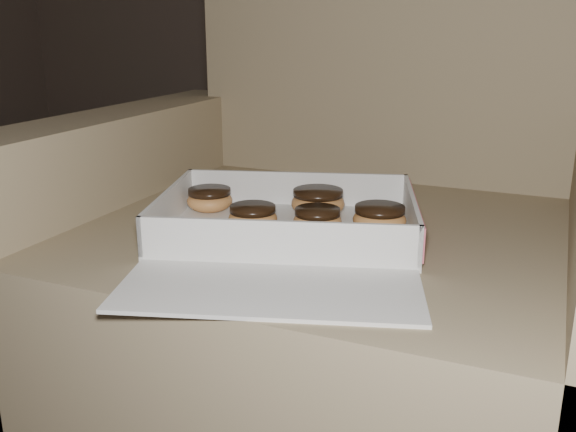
# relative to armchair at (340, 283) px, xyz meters

# --- Properties ---
(floor) EXTENTS (4.50, 4.50, 0.00)m
(floor) POSITION_rel_armchair_xyz_m (-0.61, -0.15, -0.31)
(floor) COLOR black
(floor) RESTS_ON ground
(armchair) EXTENTS (0.95, 0.80, 0.99)m
(armchair) POSITION_rel_armchair_xyz_m (0.00, 0.00, 0.00)
(armchair) COLOR #897357
(armchair) RESTS_ON floor
(bakery_box) EXTENTS (0.47, 0.52, 0.06)m
(bakery_box) POSITION_rel_armchair_xyz_m (-0.02, -0.18, 0.14)
(bakery_box) COLOR silver
(bakery_box) RESTS_ON armchair
(donut_a) EXTENTS (0.07, 0.07, 0.04)m
(donut_a) POSITION_rel_armchair_xyz_m (0.01, -0.15, 0.16)
(donut_a) COLOR #D4864A
(donut_a) RESTS_ON bakery_box
(donut_b) EXTENTS (0.07, 0.07, 0.04)m
(donut_b) POSITION_rel_armchair_xyz_m (-0.08, -0.17, 0.16)
(donut_b) COLOR #D4864A
(donut_b) RESTS_ON bakery_box
(donut_c) EXTENTS (0.08, 0.08, 0.04)m
(donut_c) POSITION_rel_armchair_xyz_m (-0.02, -0.07, 0.16)
(donut_c) COLOR #D4864A
(donut_c) RESTS_ON bakery_box
(donut_d) EXTENTS (0.08, 0.08, 0.04)m
(donut_d) POSITION_rel_armchair_xyz_m (0.09, -0.11, 0.16)
(donut_d) COLOR #D4864A
(donut_d) RESTS_ON bakery_box
(donut_e) EXTENTS (0.07, 0.07, 0.04)m
(donut_e) POSITION_rel_armchair_xyz_m (-0.19, -0.11, 0.16)
(donut_e) COLOR #D4864A
(donut_e) RESTS_ON bakery_box
(crumb_a) EXTENTS (0.01, 0.01, 0.00)m
(crumb_a) POSITION_rel_armchair_xyz_m (0.13, -0.15, 0.14)
(crumb_a) COLOR black
(crumb_a) RESTS_ON bakery_box
(crumb_b) EXTENTS (0.01, 0.01, 0.00)m
(crumb_b) POSITION_rel_armchair_xyz_m (0.12, -0.17, 0.14)
(crumb_b) COLOR black
(crumb_b) RESTS_ON bakery_box
(crumb_c) EXTENTS (0.01, 0.01, 0.00)m
(crumb_c) POSITION_rel_armchair_xyz_m (-0.04, -0.26, 0.14)
(crumb_c) COLOR black
(crumb_c) RESTS_ON bakery_box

